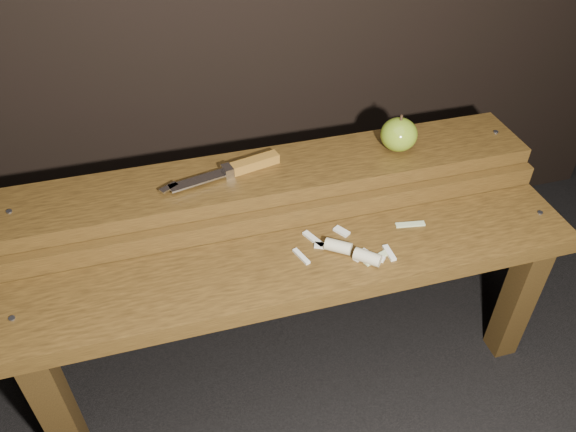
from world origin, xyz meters
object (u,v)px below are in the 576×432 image
object	(u,v)px
bench_rear_tier	(276,199)
apple	(399,135)
bench_front_tier	(303,287)
knife	(240,167)

from	to	relation	value
bench_rear_tier	apple	xyz separation A→B (m)	(0.30, 0.00, 0.12)
bench_front_tier	apple	bearing A→B (deg)	37.89
bench_rear_tier	knife	distance (m)	0.12
bench_front_tier	bench_rear_tier	distance (m)	0.23
bench_rear_tier	knife	size ratio (longest dim) A/B	4.36
bench_rear_tier	apple	size ratio (longest dim) A/B	13.44
bench_front_tier	knife	bearing A→B (deg)	107.61
knife	bench_rear_tier	bearing A→B (deg)	-10.16
bench_front_tier	knife	size ratio (longest dim) A/B	4.36
apple	knife	size ratio (longest dim) A/B	0.32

